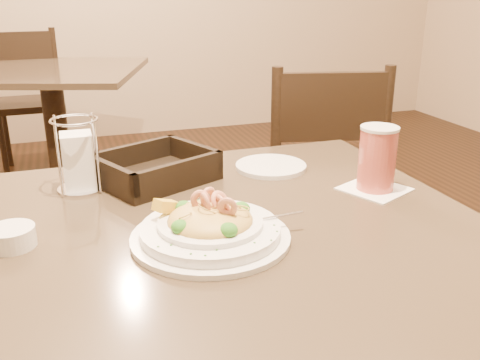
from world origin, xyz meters
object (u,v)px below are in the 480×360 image
object	(u,v)px
dining_chair_near	(318,181)
background_table	(54,113)
napkin_caddy	(78,160)
butter_ramekin	(11,237)
dining_chair_far	(29,98)
side_plate	(271,166)
pasta_bowl	(210,227)
main_table	(243,332)
bread_basket	(155,171)
drink_glass	(377,159)

from	to	relation	value
dining_chair_near	background_table	bearing A→B (deg)	-43.15
background_table	napkin_caddy	world-z (taller)	napkin_caddy
butter_ramekin	dining_chair_far	bearing A→B (deg)	91.86
side_plate	dining_chair_far	bearing A→B (deg)	105.05
side_plate	butter_ramekin	world-z (taller)	butter_ramekin
background_table	pasta_bowl	size ratio (longest dim) A/B	3.69
dining_chair_far	napkin_caddy	size ratio (longest dim) A/B	5.87
butter_ramekin	pasta_bowl	bearing A→B (deg)	-14.60
pasta_bowl	main_table	bearing A→B (deg)	30.23
main_table	butter_ramekin	distance (m)	0.48
dining_chair_near	dining_chair_far	xyz separation A→B (m)	(-1.04, 1.93, 0.00)
dining_chair_far	bread_basket	xyz separation A→B (m)	(0.37, -2.42, 0.28)
main_table	drink_glass	world-z (taller)	drink_glass
main_table	bread_basket	size ratio (longest dim) A/B	3.03
dining_chair_far	napkin_caddy	world-z (taller)	dining_chair_far
drink_glass	side_plate	size ratio (longest dim) A/B	0.97
background_table	butter_ramekin	distance (m)	2.12
dining_chair_near	butter_ramekin	size ratio (longest dim) A/B	11.68
drink_glass	napkin_caddy	xyz separation A→B (m)	(-0.60, 0.20, -0.00)
background_table	dining_chair_near	bearing A→B (deg)	-56.90
main_table	background_table	bearing A→B (deg)	98.95
napkin_caddy	pasta_bowl	bearing A→B (deg)	-58.44
drink_glass	bread_basket	distance (m)	0.49
dining_chair_near	napkin_caddy	world-z (taller)	dining_chair_near
background_table	side_plate	distance (m)	1.95
side_plate	background_table	bearing A→B (deg)	105.08
background_table	dining_chair_far	distance (m)	0.58
pasta_bowl	side_plate	world-z (taller)	pasta_bowl
dining_chair_near	bread_basket	size ratio (longest dim) A/B	3.13
side_plate	butter_ramekin	size ratio (longest dim) A/B	2.13
background_table	bread_basket	xyz separation A→B (m)	(0.23, -1.86, 0.26)
bread_basket	side_plate	distance (m)	0.28
drink_glass	dining_chair_near	bearing A→B (deg)	71.79
napkin_caddy	background_table	bearing A→B (deg)	91.95
main_table	pasta_bowl	world-z (taller)	pasta_bowl
pasta_bowl	butter_ramekin	bearing A→B (deg)	165.40
side_plate	drink_glass	bearing A→B (deg)	-51.80
dining_chair_far	drink_glass	size ratio (longest dim) A/B	5.67
dining_chair_far	butter_ramekin	distance (m)	2.68
pasta_bowl	butter_ramekin	world-z (taller)	pasta_bowl
drink_glass	butter_ramekin	xyz separation A→B (m)	(-0.73, -0.03, -0.05)
main_table	drink_glass	size ratio (longest dim) A/B	5.48
main_table	pasta_bowl	bearing A→B (deg)	-149.77
background_table	side_plate	bearing A→B (deg)	-74.92
drink_glass	butter_ramekin	distance (m)	0.73
main_table	pasta_bowl	size ratio (longest dim) A/B	2.92
pasta_bowl	butter_ramekin	distance (m)	0.34
bread_basket	main_table	bearing A→B (deg)	-68.41
pasta_bowl	drink_glass	distance (m)	0.42
dining_chair_near	butter_ramekin	xyz separation A→B (m)	(-0.96, -0.74, 0.27)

